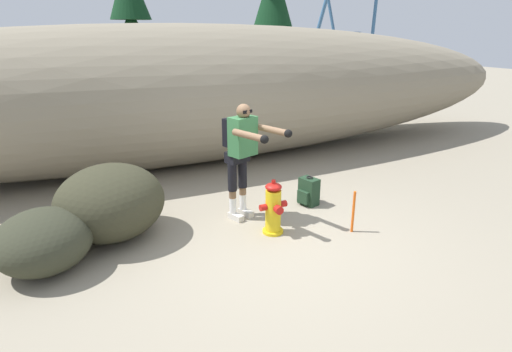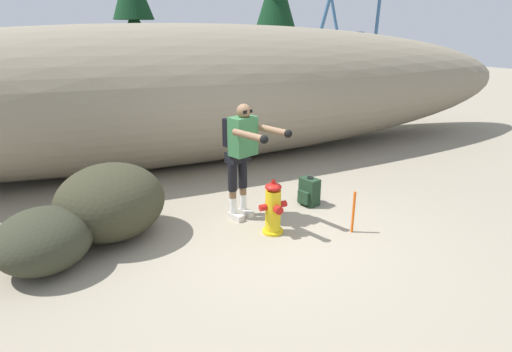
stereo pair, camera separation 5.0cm
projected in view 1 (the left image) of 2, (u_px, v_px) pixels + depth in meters
name	position (u px, v px, depth m)	size (l,w,h in m)	color
ground_plane	(270.00, 239.00, 5.53)	(56.00, 56.00, 0.04)	gray
dirt_embankment	(184.00, 95.00, 8.38)	(17.78, 3.20, 2.78)	gray
fire_hydrant	(273.00, 209.00, 5.56)	(0.39, 0.34, 0.77)	gold
utility_worker	(242.00, 148.00, 5.74)	(0.69, 1.04, 1.71)	beige
spare_backpack	(309.00, 192.00, 6.53)	(0.34, 0.34, 0.47)	#1E3823
boulder_large	(43.00, 241.00, 4.70)	(1.11, 1.08, 0.72)	#313324
boulder_mid	(111.00, 202.00, 5.40)	(1.33, 1.43, 1.01)	#343423
pine_tree_left	(132.00, 30.00, 13.46)	(2.03, 2.03, 4.87)	#47331E
survey_stake	(353.00, 212.00, 5.60)	(0.04, 0.04, 0.60)	#E55914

